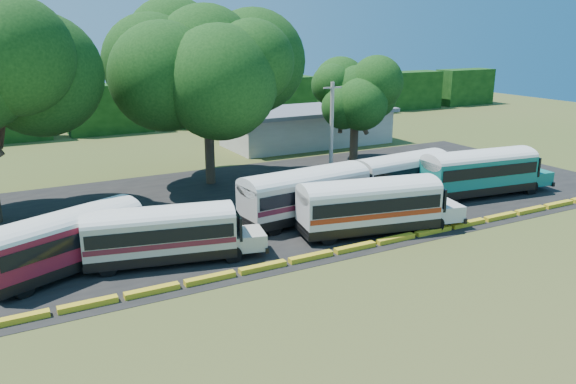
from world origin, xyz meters
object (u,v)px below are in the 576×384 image
bus_red (68,237)px  bus_cream_west (164,232)px  bus_white_red (372,203)px  bus_teal (481,170)px

bus_red → bus_cream_west: size_ratio=1.02×
bus_cream_west → bus_white_red: bearing=5.5°
bus_white_red → bus_cream_west: bearing=-175.8°
bus_red → bus_teal: size_ratio=0.91×
bus_red → bus_cream_west: bearing=-39.5°
bus_cream_west → bus_white_red: size_ratio=0.91×
bus_red → bus_cream_west: bus_red is taller
bus_cream_west → bus_white_red: (12.84, -1.54, 0.18)m
bus_red → bus_teal: (30.03, 0.01, 0.17)m
bus_white_red → bus_teal: (12.44, 2.87, 0.08)m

